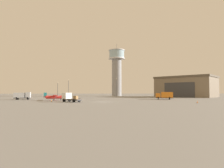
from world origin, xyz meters
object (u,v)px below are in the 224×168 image
object	(u,v)px
airplane_red	(54,97)
traffic_cone_near_right	(51,101)
light_post_east	(58,88)
light_post_west	(68,87)
truck_flatbed_white	(70,98)
control_tower	(117,69)
truck_box_orange	(165,95)
traffic_cone_near_left	(197,102)
light_post_north	(116,86)
truck_box_silver	(22,95)

from	to	relation	value
airplane_red	traffic_cone_near_right	distance (m)	8.07
light_post_east	traffic_cone_near_right	world-z (taller)	light_post_east
light_post_west	truck_flatbed_white	bearing A→B (deg)	-80.31
control_tower	truck_flatbed_white	bearing A→B (deg)	-106.37
light_post_east	truck_box_orange	bearing A→B (deg)	-34.07
truck_flatbed_white	traffic_cone_near_left	xyz separation A→B (m)	(34.51, -7.47, -0.93)
control_tower	airplane_red	world-z (taller)	control_tower
light_post_north	traffic_cone_near_left	size ratio (longest dim) A/B	13.88
airplane_red	truck_box_orange	bearing A→B (deg)	-11.27
truck_box_orange	traffic_cone_near_left	bearing A→B (deg)	111.09
control_tower	light_post_east	bearing A→B (deg)	-145.60
truck_box_orange	traffic_cone_near_left	distance (m)	21.17
control_tower	light_post_east	distance (m)	42.42
truck_flatbed_white	traffic_cone_near_left	bearing A→B (deg)	-157.16
light_post_west	light_post_east	distance (m)	8.74
control_tower	truck_flatbed_white	world-z (taller)	control_tower
light_post_west	control_tower	bearing A→B (deg)	27.83
light_post_east	traffic_cone_near_left	distance (m)	71.18
airplane_red	light_post_east	distance (m)	35.72
light_post_west	light_post_east	size ratio (longest dim) A/B	1.22
truck_box_orange	traffic_cone_near_right	bearing A→B (deg)	33.76
airplane_red	light_post_west	size ratio (longest dim) A/B	0.92
truck_flatbed_white	light_post_west	bearing A→B (deg)	-45.26
airplane_red	truck_box_silver	distance (m)	14.30
truck_box_orange	truck_box_silver	distance (m)	52.97
truck_box_orange	light_post_east	size ratio (longest dim) A/B	0.84
light_post_west	traffic_cone_near_left	xyz separation A→B (m)	(43.49, -60.03, -5.35)
light_post_north	control_tower	bearing A→B (deg)	84.36
light_post_north	light_post_east	bearing A→B (deg)	179.84
light_post_west	traffic_cone_near_right	distance (m)	50.79
control_tower	traffic_cone_near_right	size ratio (longest dim) A/B	61.86
truck_box_orange	light_post_east	distance (m)	56.18
control_tower	light_post_east	world-z (taller)	control_tower
airplane_red	truck_box_orange	xyz separation A→B (m)	(39.91, 3.51, 0.34)
truck_flatbed_white	traffic_cone_near_right	xyz separation A→B (m)	(-5.70, 2.16, -1.01)
truck_flatbed_white	traffic_cone_near_right	distance (m)	6.18
light_post_west	traffic_cone_near_right	bearing A→B (deg)	-86.28
light_post_east	traffic_cone_near_left	size ratio (longest dim) A/B	10.98
light_post_west	traffic_cone_near_left	distance (m)	74.32
truck_box_orange	light_post_north	world-z (taller)	light_post_north
light_post_west	truck_box_orange	bearing A→B (deg)	-42.76
traffic_cone_near_left	traffic_cone_near_right	distance (m)	41.36
airplane_red	traffic_cone_near_left	size ratio (longest dim) A/B	12.35
truck_flatbed_white	traffic_cone_near_left	world-z (taller)	truck_flatbed_white
light_post_east	traffic_cone_near_left	xyz separation A→B (m)	(47.85, -52.51, -4.43)
truck_flatbed_white	traffic_cone_near_right	bearing A→B (deg)	14.26
airplane_red	truck_box_orange	distance (m)	40.07
control_tower	light_post_west	bearing A→B (deg)	-152.17
light_post_west	traffic_cone_near_left	bearing A→B (deg)	-54.07
control_tower	traffic_cone_near_right	world-z (taller)	control_tower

